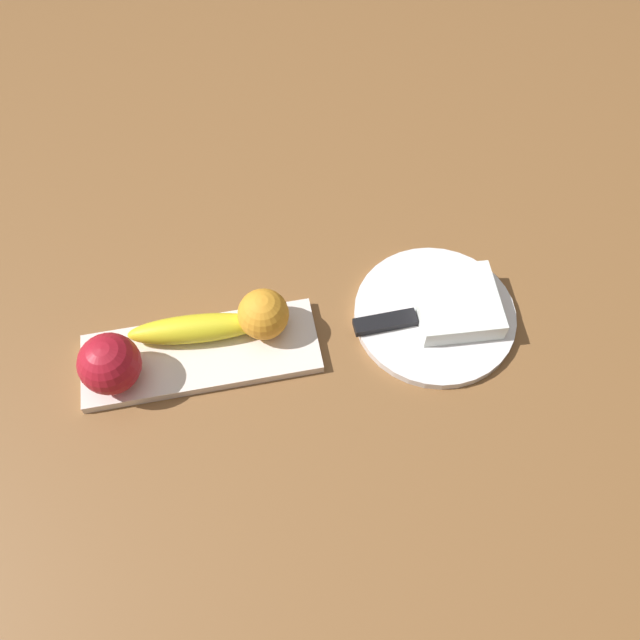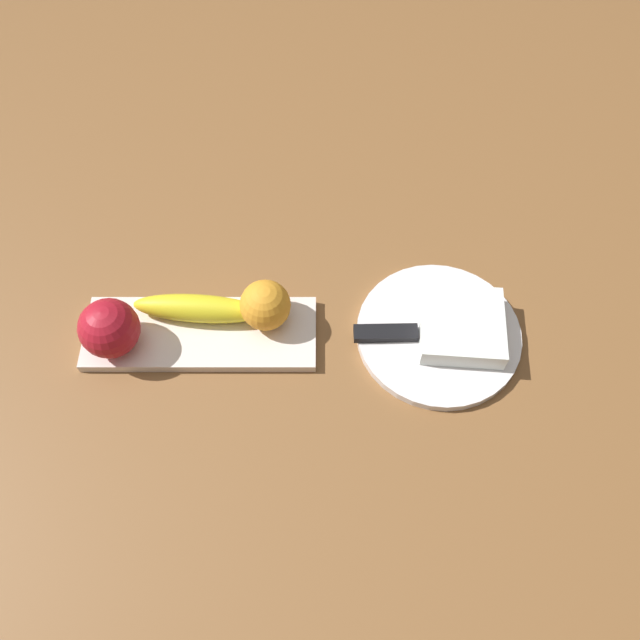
{
  "view_description": "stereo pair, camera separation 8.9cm",
  "coord_description": "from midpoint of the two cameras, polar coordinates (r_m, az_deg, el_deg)",
  "views": [
    {
      "loc": [
        0.07,
        -0.43,
        0.81
      ],
      "look_at": [
        0.16,
        0.02,
        0.04
      ],
      "focal_mm": 36.65,
      "sensor_mm": 36.0,
      "label": 1
    },
    {
      "loc": [
        0.16,
        -0.44,
        0.81
      ],
      "look_at": [
        0.16,
        0.02,
        0.04
      ],
      "focal_mm": 36.65,
      "sensor_mm": 36.0,
      "label": 2
    }
  ],
  "objects": [
    {
      "name": "ground_plane",
      "position": [
        0.93,
        -7.18,
        -2.69
      ],
      "size": [
        2.4,
        2.4,
        0.0
      ],
      "primitive_type": "plane",
      "color": "brown"
    },
    {
      "name": "fruit_tray",
      "position": [
        0.93,
        -7.67,
        -1.41
      ],
      "size": [
        0.33,
        0.11,
        0.01
      ],
      "primitive_type": "cube",
      "color": "silver",
      "rests_on": "ground_plane"
    },
    {
      "name": "apple",
      "position": [
        0.9,
        -15.28,
        -1.07
      ],
      "size": [
        0.08,
        0.08,
        0.08
      ],
      "primitive_type": "sphere",
      "color": "#AB1625",
      "rests_on": "fruit_tray"
    },
    {
      "name": "banana",
      "position": [
        0.92,
        -7.83,
        0.78
      ],
      "size": [
        0.19,
        0.05,
        0.04
      ],
      "primitive_type": "ellipsoid",
      "rotation": [
        0.0,
        0.0,
        3.07
      ],
      "color": "yellow",
      "rests_on": "fruit_tray"
    },
    {
      "name": "orange_near_apple",
      "position": [
        0.9,
        -1.95,
        1.08
      ],
      "size": [
        0.07,
        0.07,
        0.07
      ],
      "primitive_type": "sphere",
      "color": "orange",
      "rests_on": "fruit_tray"
    },
    {
      "name": "dinner_plate",
      "position": [
        0.95,
        12.99,
        -1.42
      ],
      "size": [
        0.23,
        0.23,
        0.01
      ],
      "primitive_type": "cylinder",
      "color": "white",
      "rests_on": "ground_plane"
    },
    {
      "name": "folded_napkin",
      "position": [
        0.94,
        14.99,
        -0.73
      ],
      "size": [
        0.12,
        0.12,
        0.03
      ],
      "primitive_type": "cube",
      "rotation": [
        0.0,
        0.0,
        -0.07
      ],
      "color": "white",
      "rests_on": "dinner_plate"
    },
    {
      "name": "knife",
      "position": [
        0.92,
        9.5,
        -1.39
      ],
      "size": [
        0.18,
        0.03,
        0.01
      ],
      "rotation": [
        0.0,
        0.0,
        0.02
      ],
      "color": "silver",
      "rests_on": "dinner_plate"
    }
  ]
}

